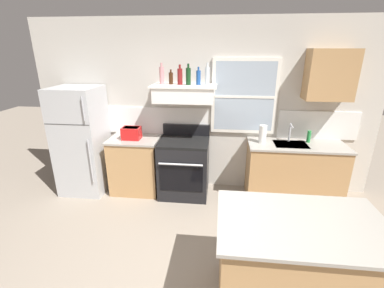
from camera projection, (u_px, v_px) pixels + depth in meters
back_wall at (204, 108)px, 4.27m from camera, size 5.40×0.11×2.70m
refrigerator at (82, 141)px, 4.28m from camera, size 0.70×0.72×1.71m
counter_left_of_stove at (136, 164)px, 4.38m from camera, size 0.79×0.63×0.91m
toaster at (131, 133)px, 4.15m from camera, size 0.30×0.20×0.19m
stove_range at (184, 167)px, 4.26m from camera, size 0.76×0.69×1.09m
range_hood_shelf at (184, 93)px, 3.96m from camera, size 0.96×0.52×0.24m
bottle_rose_pink at (162, 75)px, 3.97m from camera, size 0.07×0.07×0.31m
bottle_brown_stout at (171, 78)px, 3.96m from camera, size 0.06×0.06×0.21m
bottle_red_label_wine at (180, 76)px, 3.90m from camera, size 0.07×0.07×0.29m
bottle_dark_green_wine at (188, 76)px, 3.87m from camera, size 0.07×0.07×0.30m
bottle_blue_liqueur at (198, 77)px, 3.89m from camera, size 0.07×0.07×0.25m
bottle_clear_tall at (207, 76)px, 3.86m from camera, size 0.06×0.06×0.31m
counter_right_with_sink at (293, 172)px, 4.12m from camera, size 1.43×0.63×0.91m
sink_faucet at (290, 131)px, 4.01m from camera, size 0.03×0.17×0.28m
paper_towel_roll at (263, 134)px, 3.98m from camera, size 0.11×0.11×0.27m
dish_soap_bottle at (309, 137)px, 4.01m from camera, size 0.06×0.06×0.18m
kitchen_island at (296, 265)px, 2.34m from camera, size 1.40×0.90×0.91m
upper_cabinet_right at (330, 75)px, 3.73m from camera, size 0.64×0.32×0.70m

